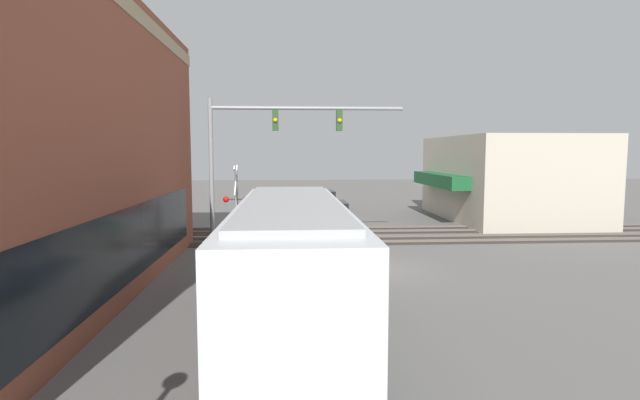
{
  "coord_description": "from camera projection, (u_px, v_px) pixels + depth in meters",
  "views": [
    {
      "loc": [
        -18.3,
        2.87,
        4.41
      ],
      "look_at": [
        4.71,
        1.37,
        2.17
      ],
      "focal_mm": 28.0,
      "sensor_mm": 36.0,
      "label": 1
    }
  ],
  "objects": [
    {
      "name": "ground_plane",
      "position": [
        364.0,
        269.0,
        18.78
      ],
      "size": [
        120.0,
        120.0,
        0.0
      ],
      "primitive_type": "plane",
      "color": "#605E5B"
    },
    {
      "name": "shop_building",
      "position": [
        505.0,
        178.0,
        32.51
      ],
      "size": [
        12.08,
        8.92,
        5.39
      ],
      "color": "beige",
      "rests_on": "ground"
    },
    {
      "name": "city_bus",
      "position": [
        291.0,
        260.0,
        12.04
      ],
      "size": [
        10.81,
        2.59,
        3.26
      ],
      "color": "silver",
      "rests_on": "ground"
    },
    {
      "name": "traffic_signal_gantry",
      "position": [
        268.0,
        139.0,
        22.28
      ],
      "size": [
        0.42,
        8.7,
        6.75
      ],
      "color": "gray",
      "rests_on": "ground"
    },
    {
      "name": "crossing_signal",
      "position": [
        236.0,
        199.0,
        22.26
      ],
      "size": [
        1.41,
        1.18,
        3.81
      ],
      "color": "gray",
      "rests_on": "ground"
    },
    {
      "name": "rail_track_near",
      "position": [
        346.0,
        240.0,
        24.74
      ],
      "size": [
        2.6,
        60.0,
        0.15
      ],
      "color": "#332D28",
      "rests_on": "ground"
    },
    {
      "name": "rail_track_far",
      "position": [
        339.0,
        230.0,
        27.92
      ],
      "size": [
        2.6,
        60.0,
        0.15
      ],
      "color": "#332D28",
      "rests_on": "ground"
    },
    {
      "name": "parked_car_grey",
      "position": [
        332.0,
        214.0,
        29.87
      ],
      "size": [
        4.66,
        1.82,
        1.46
      ],
      "color": "slate",
      "rests_on": "ground"
    },
    {
      "name": "parked_car_red",
      "position": [
        323.0,
        201.0,
        37.54
      ],
      "size": [
        4.73,
        1.82,
        1.53
      ],
      "color": "#B21E19",
      "rests_on": "ground"
    },
    {
      "name": "pedestrian_at_crossing",
      "position": [
        252.0,
        233.0,
        22.1
      ],
      "size": [
        0.34,
        0.34,
        1.62
      ],
      "color": "#473828",
      "rests_on": "ground"
    }
  ]
}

